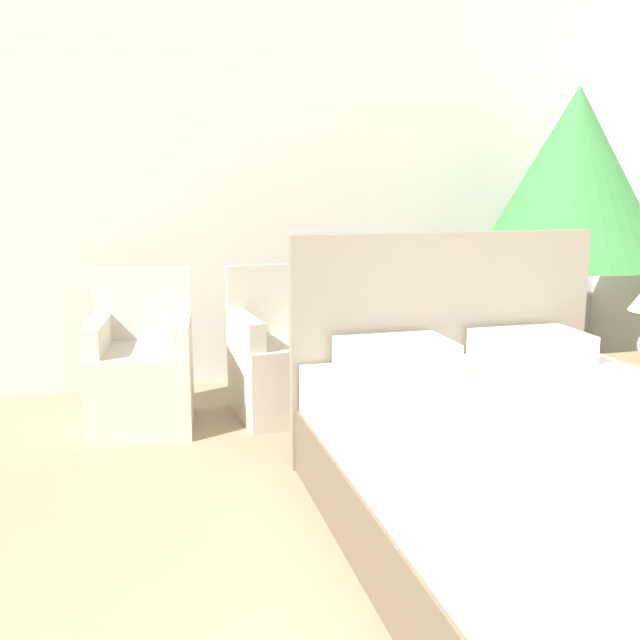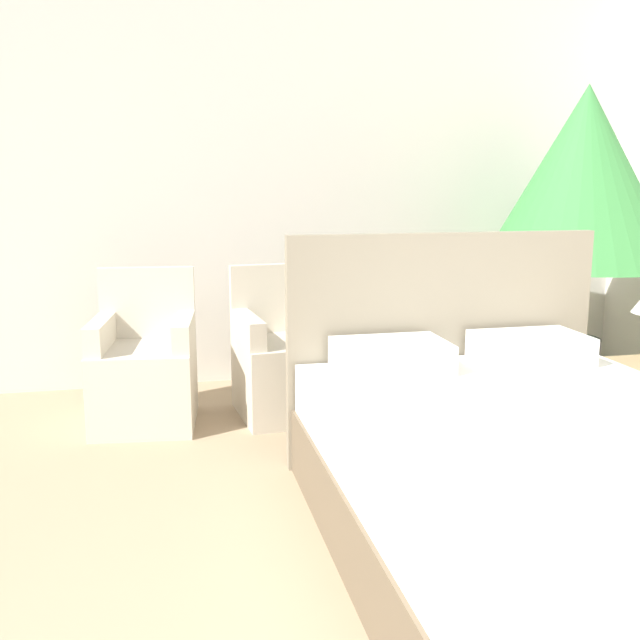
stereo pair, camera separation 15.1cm
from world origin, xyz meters
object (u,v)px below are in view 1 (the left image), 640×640
(armchair_near_window_right, at_px, (284,367))
(armchair_near_window_left, at_px, (142,376))
(potted_palm, at_px, (574,182))
(bed, at_px, (550,475))

(armchair_near_window_right, bearing_deg, armchair_near_window_left, 174.44)
(armchair_near_window_right, height_order, potted_palm, potted_palm)
(armchair_near_window_left, height_order, potted_palm, potted_palm)
(bed, xyz_separation_m, potted_palm, (1.35, 1.98, 1.13))
(armchair_near_window_left, bearing_deg, armchair_near_window_right, 6.11)
(bed, height_order, armchair_near_window_left, bed)
(armchair_near_window_left, distance_m, armchair_near_window_right, 0.85)
(armchair_near_window_right, relative_size, potted_palm, 0.44)
(potted_palm, bearing_deg, armchair_near_window_left, -178.25)
(armchair_near_window_left, height_order, armchair_near_window_right, same)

